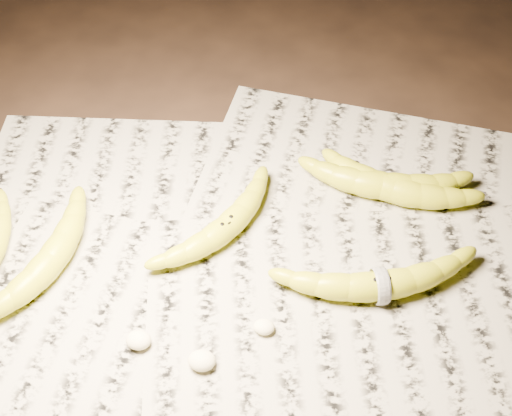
# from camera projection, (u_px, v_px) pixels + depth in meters

# --- Properties ---
(ground) EXTENTS (3.00, 3.00, 0.00)m
(ground) POSITION_uv_depth(u_px,v_px,m) (248.00, 259.00, 0.98)
(ground) COLOR black
(ground) RESTS_ON ground
(newspaper_patch) EXTENTS (0.90, 0.70, 0.01)m
(newspaper_patch) POSITION_uv_depth(u_px,v_px,m) (244.00, 270.00, 0.96)
(newspaper_patch) COLOR #A29E8B
(newspaper_patch) RESTS_ON ground
(banana_left_b) EXTENTS (0.13, 0.22, 0.04)m
(banana_left_b) POSITION_uv_depth(u_px,v_px,m) (50.00, 259.00, 0.94)
(banana_left_b) COLOR yellow
(banana_left_b) RESTS_ON newspaper_patch
(banana_center) EXTENTS (0.17, 0.20, 0.04)m
(banana_center) POSITION_uv_depth(u_px,v_px,m) (226.00, 226.00, 0.98)
(banana_center) COLOR yellow
(banana_center) RESTS_ON newspaper_patch
(banana_taped) EXTENTS (0.25, 0.12, 0.04)m
(banana_taped) POSITION_uv_depth(u_px,v_px,m) (380.00, 284.00, 0.92)
(banana_taped) COLOR yellow
(banana_taped) RESTS_ON newspaper_patch
(banana_upper_a) EXTENTS (0.22, 0.07, 0.04)m
(banana_upper_a) POSITION_uv_depth(u_px,v_px,m) (384.00, 184.00, 1.03)
(banana_upper_a) COLOR yellow
(banana_upper_a) RESTS_ON newspaper_patch
(banana_upper_b) EXTENTS (0.21, 0.12, 0.04)m
(banana_upper_b) POSITION_uv_depth(u_px,v_px,m) (395.00, 188.00, 1.02)
(banana_upper_b) COLOR yellow
(banana_upper_b) RESTS_ON newspaper_patch
(measuring_tape) EXTENTS (0.02, 0.05, 0.05)m
(measuring_tape) POSITION_uv_depth(u_px,v_px,m) (380.00, 284.00, 0.92)
(measuring_tape) COLOR white
(measuring_tape) RESTS_ON newspaper_patch
(flesh_chunk_a) EXTENTS (0.03, 0.03, 0.02)m
(flesh_chunk_a) POSITION_uv_depth(u_px,v_px,m) (138.00, 339.00, 0.88)
(flesh_chunk_a) COLOR #FFF8C5
(flesh_chunk_a) RESTS_ON newspaper_patch
(flesh_chunk_b) EXTENTS (0.03, 0.03, 0.02)m
(flesh_chunk_b) POSITION_uv_depth(u_px,v_px,m) (201.00, 359.00, 0.86)
(flesh_chunk_b) COLOR #FFF8C5
(flesh_chunk_b) RESTS_ON newspaper_patch
(flesh_chunk_c) EXTENTS (0.03, 0.02, 0.02)m
(flesh_chunk_c) POSITION_uv_depth(u_px,v_px,m) (264.00, 325.00, 0.89)
(flesh_chunk_c) COLOR #FFF8C5
(flesh_chunk_c) RESTS_ON newspaper_patch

